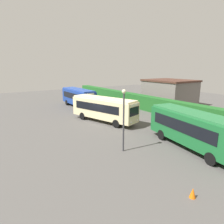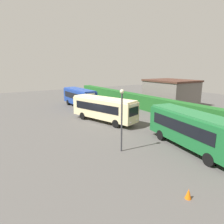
{
  "view_description": "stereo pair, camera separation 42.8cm",
  "coord_description": "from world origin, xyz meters",
  "px_view_note": "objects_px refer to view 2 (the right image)",
  "views": [
    {
      "loc": [
        21.59,
        -12.67,
        7.19
      ],
      "look_at": [
        0.08,
        1.54,
        1.24
      ],
      "focal_mm": 31.68,
      "sensor_mm": 36.0,
      "label": 1
    },
    {
      "loc": [
        21.82,
        -12.31,
        7.19
      ],
      "look_at": [
        0.08,
        1.54,
        1.24
      ],
      "focal_mm": 31.68,
      "sensor_mm": 36.0,
      "label": 2
    }
  ],
  "objects_px": {
    "person_left": "(94,99)",
    "bus_green": "(192,129)",
    "person_center": "(97,100)",
    "bus_cream": "(104,108)",
    "person_right": "(206,128)",
    "bus_blue": "(79,97)",
    "lamppost": "(122,113)",
    "traffic_cone": "(188,194)"
  },
  "relations": [
    {
      "from": "person_center",
      "to": "bus_blue",
      "type": "bearing_deg",
      "value": -6.33
    },
    {
      "from": "person_right",
      "to": "traffic_cone",
      "type": "distance_m",
      "value": 11.4
    },
    {
      "from": "traffic_cone",
      "to": "bus_blue",
      "type": "bearing_deg",
      "value": 169.03
    },
    {
      "from": "lamppost",
      "to": "bus_blue",
      "type": "bearing_deg",
      "value": 166.65
    },
    {
      "from": "bus_blue",
      "to": "traffic_cone",
      "type": "relative_size",
      "value": 15.58
    },
    {
      "from": "person_right",
      "to": "bus_blue",
      "type": "bearing_deg",
      "value": 113.48
    },
    {
      "from": "bus_blue",
      "to": "traffic_cone",
      "type": "bearing_deg",
      "value": -12.47
    },
    {
      "from": "bus_blue",
      "to": "person_left",
      "type": "relative_size",
      "value": 5.46
    },
    {
      "from": "traffic_cone",
      "to": "lamppost",
      "type": "height_order",
      "value": "lamppost"
    },
    {
      "from": "bus_cream",
      "to": "lamppost",
      "type": "relative_size",
      "value": 1.82
    },
    {
      "from": "bus_blue",
      "to": "lamppost",
      "type": "relative_size",
      "value": 1.74
    },
    {
      "from": "person_center",
      "to": "traffic_cone",
      "type": "xyz_separation_m",
      "value": [
        26.69,
        -8.55,
        -0.69
      ]
    },
    {
      "from": "bus_cream",
      "to": "person_right",
      "type": "height_order",
      "value": "bus_cream"
    },
    {
      "from": "bus_cream",
      "to": "bus_green",
      "type": "distance_m",
      "value": 12.12
    },
    {
      "from": "bus_cream",
      "to": "person_right",
      "type": "distance_m",
      "value": 12.42
    },
    {
      "from": "bus_cream",
      "to": "person_center",
      "type": "bearing_deg",
      "value": 139.23
    },
    {
      "from": "bus_cream",
      "to": "bus_green",
      "type": "height_order",
      "value": "bus_green"
    },
    {
      "from": "traffic_cone",
      "to": "person_left",
      "type": "bearing_deg",
      "value": 162.47
    },
    {
      "from": "bus_cream",
      "to": "bus_green",
      "type": "xyz_separation_m",
      "value": [
        11.95,
        2.04,
        0.04
      ]
    },
    {
      "from": "bus_green",
      "to": "person_center",
      "type": "bearing_deg",
      "value": -176.96
    },
    {
      "from": "lamppost",
      "to": "person_center",
      "type": "bearing_deg",
      "value": 157.62
    },
    {
      "from": "person_left",
      "to": "person_center",
      "type": "xyz_separation_m",
      "value": [
        2.49,
        -0.67,
        0.09
      ]
    },
    {
      "from": "person_left",
      "to": "bus_cream",
      "type": "bearing_deg",
      "value": 166.22
    },
    {
      "from": "person_center",
      "to": "person_right",
      "type": "relative_size",
      "value": 1.08
    },
    {
      "from": "bus_blue",
      "to": "person_right",
      "type": "xyz_separation_m",
      "value": [
        21.77,
        4.76,
        -0.97
      ]
    },
    {
      "from": "traffic_cone",
      "to": "lamppost",
      "type": "relative_size",
      "value": 0.11
    },
    {
      "from": "bus_green",
      "to": "person_center",
      "type": "height_order",
      "value": "bus_green"
    },
    {
      "from": "person_right",
      "to": "traffic_cone",
      "type": "height_order",
      "value": "person_right"
    },
    {
      "from": "traffic_cone",
      "to": "person_center",
      "type": "bearing_deg",
      "value": 162.25
    },
    {
      "from": "bus_green",
      "to": "person_center",
      "type": "xyz_separation_m",
      "value": [
        -22.43,
        2.53,
        -0.91
      ]
    },
    {
      "from": "person_left",
      "to": "person_center",
      "type": "height_order",
      "value": "person_center"
    },
    {
      "from": "bus_cream",
      "to": "person_right",
      "type": "xyz_separation_m",
      "value": [
        10.81,
        6.04,
        -0.95
      ]
    },
    {
      "from": "person_left",
      "to": "bus_green",
      "type": "bearing_deg",
      "value": -179.11
    },
    {
      "from": "bus_blue",
      "to": "person_right",
      "type": "bearing_deg",
      "value": 10.83
    },
    {
      "from": "bus_blue",
      "to": "traffic_cone",
      "type": "xyz_separation_m",
      "value": [
        27.17,
        -5.27,
        -1.57
      ]
    },
    {
      "from": "person_right",
      "to": "bus_green",
      "type": "bearing_deg",
      "value": -152.92
    },
    {
      "from": "bus_green",
      "to": "person_right",
      "type": "distance_m",
      "value": 4.29
    },
    {
      "from": "bus_cream",
      "to": "lamppost",
      "type": "distance_m",
      "value": 9.75
    },
    {
      "from": "person_center",
      "to": "traffic_cone",
      "type": "bearing_deg",
      "value": 74.21
    },
    {
      "from": "person_center",
      "to": "bus_cream",
      "type": "bearing_deg",
      "value": 68.42
    },
    {
      "from": "person_center",
      "to": "person_right",
      "type": "distance_m",
      "value": 21.34
    },
    {
      "from": "bus_green",
      "to": "person_left",
      "type": "height_order",
      "value": "bus_green"
    }
  ]
}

